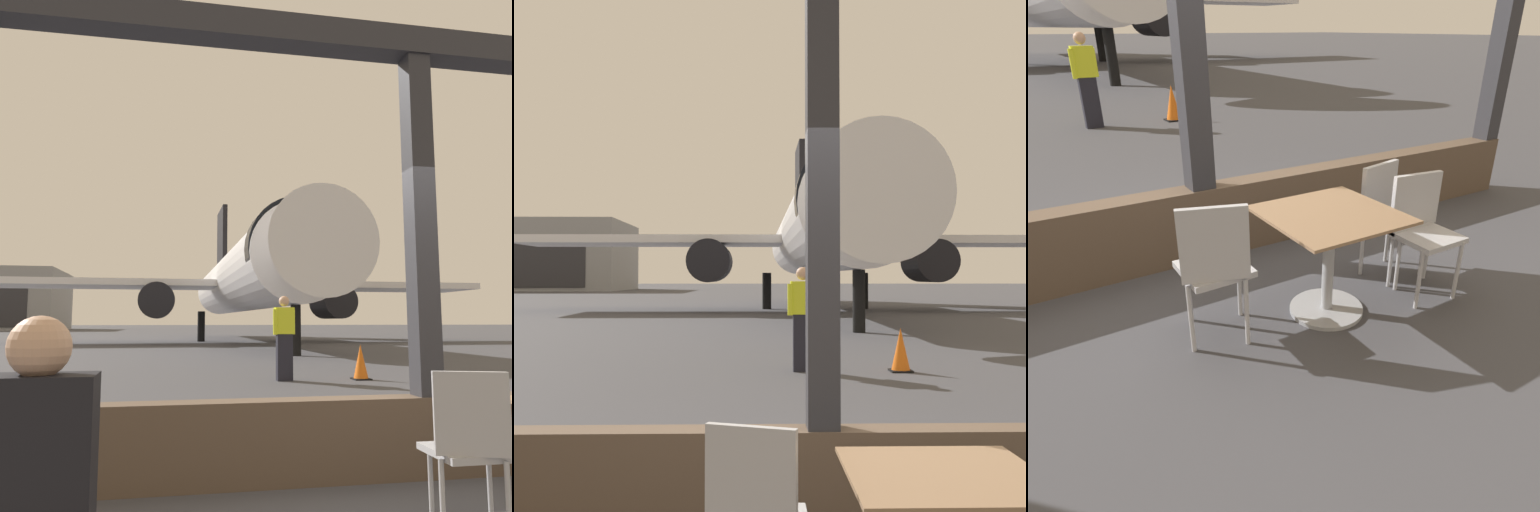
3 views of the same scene
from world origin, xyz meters
TOP-DOWN VIEW (x-y plane):
  - ground_plane at (0.00, 40.00)m, footprint 220.00×220.00m
  - window_frame at (0.00, 0.00)m, footprint 7.48×0.24m
  - cafe_chair_aisle_left at (-0.41, -1.22)m, footprint 0.48×0.48m
  - seated_passenger at (-2.53, -1.95)m, footprint 0.40×0.47m
  - airplane at (2.50, 25.05)m, footprint 28.06×29.79m
  - ground_crew_worker at (0.36, 6.56)m, footprint 0.52×0.31m
  - traffic_cone at (1.99, 6.49)m, footprint 0.36×0.36m

SIDE VIEW (x-z plane):
  - ground_plane at x=0.00m, z-range 0.00..0.00m
  - traffic_cone at x=1.99m, z-range -0.02..0.71m
  - cafe_chair_aisle_left at x=-0.41m, z-range 0.09..1.03m
  - seated_passenger at x=-2.53m, z-range 0.05..1.29m
  - ground_crew_worker at x=0.36m, z-range 0.03..1.77m
  - window_frame at x=0.00m, z-range -0.53..3.22m
  - airplane at x=2.50m, z-range -1.62..8.78m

